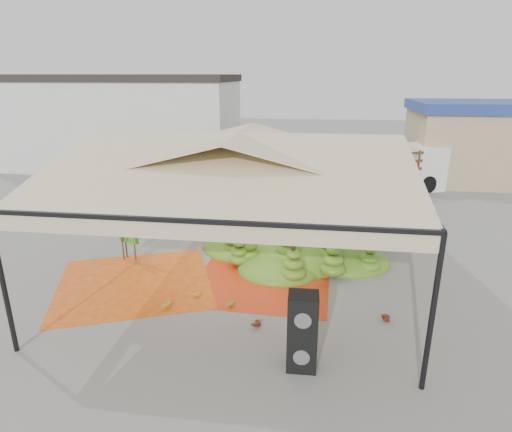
# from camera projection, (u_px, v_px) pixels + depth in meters

# --- Properties ---
(ground) EXTENTS (90.00, 90.00, 0.00)m
(ground) POSITION_uv_depth(u_px,v_px,m) (242.00, 276.00, 12.02)
(ground) COLOR slate
(ground) RESTS_ON ground
(canopy_tent) EXTENTS (8.10, 8.10, 4.00)m
(canopy_tent) POSITION_uv_depth(u_px,v_px,m) (240.00, 160.00, 10.98)
(canopy_tent) COLOR black
(canopy_tent) RESTS_ON ground
(building_white) EXTENTS (14.30, 6.30, 5.40)m
(building_white) POSITION_uv_depth(u_px,v_px,m) (117.00, 121.00, 25.64)
(building_white) COLOR silver
(building_white) RESTS_ON ground
(building_tan) EXTENTS (6.30, 5.30, 4.10)m
(building_tan) POSITION_uv_depth(u_px,v_px,m) (473.00, 141.00, 22.27)
(building_tan) COLOR tan
(building_tan) RESTS_ON ground
(tarp_left) EXTENTS (5.10, 4.99, 0.01)m
(tarp_left) POSITION_uv_depth(u_px,v_px,m) (134.00, 283.00, 11.64)
(tarp_left) COLOR orange
(tarp_left) RESTS_ON ground
(tarp_right) EXTENTS (3.76, 3.94, 0.01)m
(tarp_right) POSITION_uv_depth(u_px,v_px,m) (263.00, 278.00, 11.89)
(tarp_right) COLOR red
(tarp_right) RESTS_ON ground
(banana_heap) EXTENTS (7.25, 6.48, 1.32)m
(banana_heap) POSITION_uv_depth(u_px,v_px,m) (297.00, 236.00, 13.18)
(banana_heap) COLOR #417618
(banana_heap) RESTS_ON ground
(hand_yellow_a) EXTENTS (0.44, 0.38, 0.17)m
(hand_yellow_a) POSITION_uv_depth(u_px,v_px,m) (195.00, 293.00, 10.93)
(hand_yellow_a) COLOR gold
(hand_yellow_a) RESTS_ON ground
(hand_yellow_b) EXTENTS (0.47, 0.39, 0.21)m
(hand_yellow_b) POSITION_uv_depth(u_px,v_px,m) (164.00, 303.00, 10.41)
(hand_yellow_b) COLOR gold
(hand_yellow_b) RESTS_ON ground
(hand_red_a) EXTENTS (0.52, 0.45, 0.21)m
(hand_red_a) POSITION_uv_depth(u_px,v_px,m) (253.00, 321.00, 9.63)
(hand_red_a) COLOR #581A14
(hand_red_a) RESTS_ON ground
(hand_red_b) EXTENTS (0.50, 0.42, 0.21)m
(hand_red_b) POSITION_uv_depth(u_px,v_px,m) (382.00, 316.00, 9.82)
(hand_red_b) COLOR #541C13
(hand_red_b) RESTS_ON ground
(hand_green) EXTENTS (0.41, 0.35, 0.17)m
(hand_green) POSITION_uv_depth(u_px,v_px,m) (228.00, 302.00, 10.48)
(hand_green) COLOR #3C811B
(hand_green) RESTS_ON ground
(hanging_bunches) EXTENTS (1.74, 0.24, 0.20)m
(hanging_bunches) POSITION_uv_depth(u_px,v_px,m) (290.00, 183.00, 11.47)
(hanging_bunches) COLOR #5B801A
(hanging_bunches) RESTS_ON ground
(speaker_stack) EXTENTS (0.58, 0.51, 1.57)m
(speaker_stack) POSITION_uv_depth(u_px,v_px,m) (302.00, 332.00, 8.06)
(speaker_stack) COLOR black
(speaker_stack) RESTS_ON ground
(banana_leaves) EXTENTS (0.96, 1.36, 3.70)m
(banana_leaves) POSITION_uv_depth(u_px,v_px,m) (129.00, 258.00, 13.18)
(banana_leaves) COLOR #257E21
(banana_leaves) RESTS_ON ground
(vendor) EXTENTS (0.59, 0.44, 1.47)m
(vendor) POSITION_uv_depth(u_px,v_px,m) (251.00, 199.00, 16.78)
(vendor) COLOR gray
(vendor) RESTS_ON ground
(truck_left) EXTENTS (5.85, 2.20, 1.99)m
(truck_left) POSITION_uv_depth(u_px,v_px,m) (253.00, 168.00, 19.96)
(truck_left) COLOR #452617
(truck_left) RESTS_ON ground
(truck_right) EXTENTS (6.51, 4.52, 2.13)m
(truck_right) POSITION_uv_depth(u_px,v_px,m) (385.00, 164.00, 20.41)
(truck_right) COLOR #523C1B
(truck_right) RESTS_ON ground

